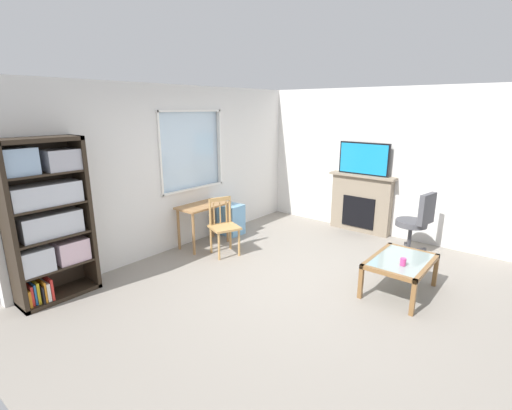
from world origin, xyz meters
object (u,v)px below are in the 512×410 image
tv (364,159)px  sippy_cup (403,262)px  bookshelf (47,217)px  fireplace (361,203)px  wooden_chair (224,226)px  office_chair (417,220)px  desk_under_window (203,212)px  coffee_table (401,264)px  plastic_drawer_unit (231,219)px

tv → sippy_cup: size_ratio=10.32×
bookshelf → fireplace: 5.07m
wooden_chair → office_chair: 3.04m
desk_under_window → office_chair: size_ratio=0.87×
coffee_table → sippy_cup: size_ratio=10.78×
fireplace → coffee_table: size_ratio=1.25×
wooden_chair → coffee_table: 2.63m
bookshelf → plastic_drawer_unit: bookshelf is taller
bookshelf → coffee_table: (2.80, -3.21, -0.64)m
office_chair → fireplace: bearing=67.7°
coffee_table → tv: bearing=36.3°
coffee_table → sippy_cup: sippy_cup is taller
bookshelf → office_chair: size_ratio=1.95×
plastic_drawer_unit → tv: size_ratio=0.60×
office_chair → wooden_chair: bearing=130.1°
bookshelf → sippy_cup: bookshelf is taller
desk_under_window → office_chair: (1.91, -2.84, -0.03)m
wooden_chair → tv: size_ratio=0.97×
bookshelf → office_chair: (4.25, -2.95, -0.47)m
desk_under_window → plastic_drawer_unit: bearing=4.0°
desk_under_window → plastic_drawer_unit: desk_under_window is taller
wooden_chair → coffee_table: (0.51, -2.58, -0.09)m
desk_under_window → sippy_cup: size_ratio=9.63×
office_chair → bookshelf: bearing=145.2°
tv → wooden_chair: bearing=153.8°
fireplace → coffee_table: bearing=-143.9°
plastic_drawer_unit → wooden_chair: bearing=-143.5°
sippy_cup → coffee_table: bearing=23.5°
wooden_chair → bookshelf: bearing=164.8°
fireplace → wooden_chair: bearing=154.0°
tv → coffee_table: size_ratio=0.96×
wooden_chair → desk_under_window: bearing=84.6°
fireplace → sippy_cup: (-2.09, -1.47, -0.06)m
bookshelf → wooden_chair: size_ratio=2.16×
wooden_chair → tv: tv is taller
plastic_drawer_unit → sippy_cup: size_ratio=6.16×
bookshelf → tv: bearing=-21.0°
office_chair → plastic_drawer_unit: bearing=112.4°
fireplace → sippy_cup: fireplace is taller
bookshelf → sippy_cup: size_ratio=21.63×
fireplace → office_chair: (-0.47, -1.14, 0.01)m
desk_under_window → fireplace: (2.38, -1.70, -0.05)m
desk_under_window → office_chair: bearing=-56.1°
wooden_chair → plastic_drawer_unit: size_ratio=1.62×
coffee_table → sippy_cup: 0.21m
office_chair → coffee_table: size_ratio=1.03×
fireplace → tv: size_ratio=1.31×
fireplace → coffee_table: fireplace is taller
desk_under_window → tv: (2.36, -1.70, 0.78)m
tv → sippy_cup: (-2.07, -1.47, -0.89)m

